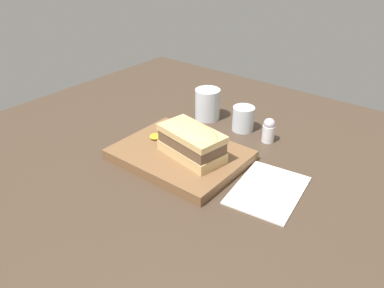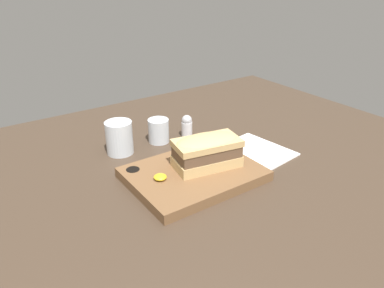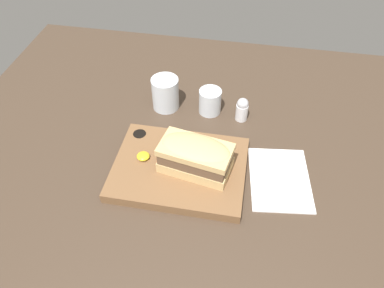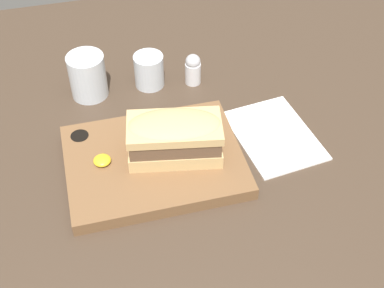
{
  "view_description": "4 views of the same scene",
  "coord_description": "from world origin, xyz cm",
  "px_view_note": "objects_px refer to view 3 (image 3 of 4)",
  "views": [
    {
      "loc": [
        45.79,
        -62.65,
        53.32
      ],
      "look_at": [
        -2.09,
        -2.32,
        9.04
      ],
      "focal_mm": 35.0,
      "sensor_mm": 36.0,
      "label": 1
    },
    {
      "loc": [
        -53.88,
        -67.37,
        51.1
      ],
      "look_at": [
        -5.97,
        1.75,
        10.39
      ],
      "focal_mm": 35.0,
      "sensor_mm": 36.0,
      "label": 2
    },
    {
      "loc": [
        6.32,
        -58.26,
        72.78
      ],
      "look_at": [
        -4.54,
        1.35,
        10.3
      ],
      "focal_mm": 35.0,
      "sensor_mm": 36.0,
      "label": 3
    },
    {
      "loc": [
        -17.02,
        -67.11,
        74.4
      ],
      "look_at": [
        -0.52,
        -2.45,
        7.77
      ],
      "focal_mm": 50.0,
      "sensor_mm": 36.0,
      "label": 4
    }
  ],
  "objects_px": {
    "serving_board": "(179,168)",
    "salt_shaker": "(242,109)",
    "napkin": "(280,179)",
    "wine_glass": "(210,102)",
    "water_glass": "(165,95)",
    "sandwich": "(195,155)"
  },
  "relations": [
    {
      "from": "serving_board",
      "to": "napkin",
      "type": "xyz_separation_m",
      "value": [
        0.24,
        0.02,
        -0.01
      ]
    },
    {
      "from": "serving_board",
      "to": "salt_shaker",
      "type": "height_order",
      "value": "salt_shaker"
    },
    {
      "from": "serving_board",
      "to": "napkin",
      "type": "bearing_deg",
      "value": 4.72
    },
    {
      "from": "serving_board",
      "to": "water_glass",
      "type": "xyz_separation_m",
      "value": [
        -0.09,
        0.24,
        0.03
      ]
    },
    {
      "from": "napkin",
      "to": "serving_board",
      "type": "bearing_deg",
      "value": -175.28
    },
    {
      "from": "salt_shaker",
      "to": "wine_glass",
      "type": "bearing_deg",
      "value": 169.79
    },
    {
      "from": "water_glass",
      "to": "wine_glass",
      "type": "height_order",
      "value": "water_glass"
    },
    {
      "from": "napkin",
      "to": "salt_shaker",
      "type": "distance_m",
      "value": 0.23
    },
    {
      "from": "sandwich",
      "to": "salt_shaker",
      "type": "relative_size",
      "value": 2.53
    },
    {
      "from": "salt_shaker",
      "to": "serving_board",
      "type": "bearing_deg",
      "value": -120.53
    },
    {
      "from": "sandwich",
      "to": "napkin",
      "type": "xyz_separation_m",
      "value": [
        0.2,
        0.02,
        -0.07
      ]
    },
    {
      "from": "wine_glass",
      "to": "salt_shaker",
      "type": "bearing_deg",
      "value": -10.21
    },
    {
      "from": "sandwich",
      "to": "serving_board",
      "type": "bearing_deg",
      "value": 176.11
    },
    {
      "from": "water_glass",
      "to": "wine_glass",
      "type": "relative_size",
      "value": 1.32
    },
    {
      "from": "serving_board",
      "to": "water_glass",
      "type": "bearing_deg",
      "value": 110.42
    },
    {
      "from": "wine_glass",
      "to": "napkin",
      "type": "height_order",
      "value": "wine_glass"
    },
    {
      "from": "sandwich",
      "to": "wine_glass",
      "type": "xyz_separation_m",
      "value": [
        -0.0,
        0.24,
        -0.04
      ]
    },
    {
      "from": "water_glass",
      "to": "salt_shaker",
      "type": "distance_m",
      "value": 0.22
    },
    {
      "from": "wine_glass",
      "to": "sandwich",
      "type": "bearing_deg",
      "value": -89.85
    },
    {
      "from": "sandwich",
      "to": "salt_shaker",
      "type": "bearing_deg",
      "value": 67.99
    },
    {
      "from": "sandwich",
      "to": "water_glass",
      "type": "xyz_separation_m",
      "value": [
        -0.13,
        0.24,
        -0.03
      ]
    },
    {
      "from": "serving_board",
      "to": "sandwich",
      "type": "xyz_separation_m",
      "value": [
        0.04,
        -0.0,
        0.06
      ]
    }
  ]
}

